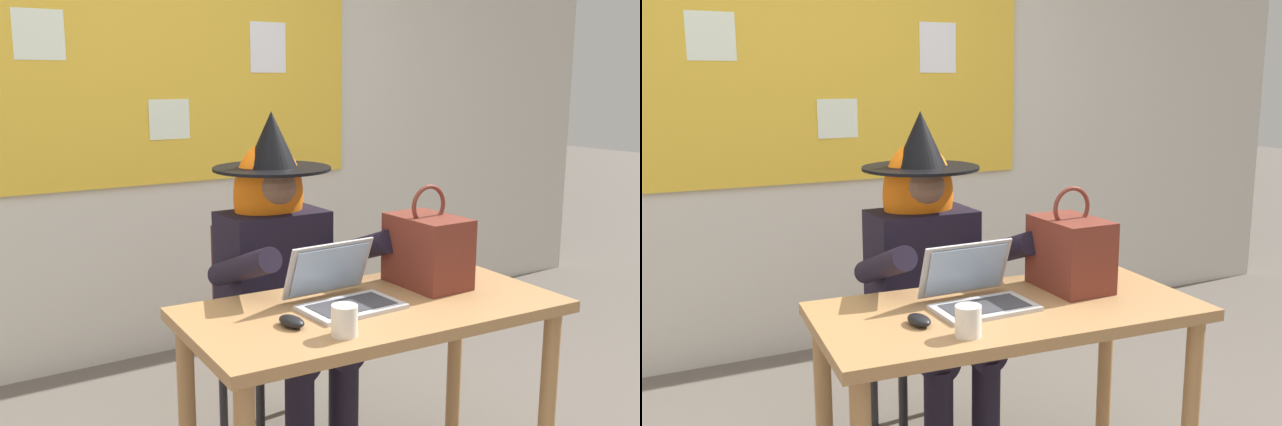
{
  "view_description": "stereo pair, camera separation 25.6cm",
  "coord_description": "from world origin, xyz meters",
  "views": [
    {
      "loc": [
        -1.21,
        -1.72,
        1.5
      ],
      "look_at": [
        0.13,
        0.41,
        1.02
      ],
      "focal_mm": 39.18,
      "sensor_mm": 36.0,
      "label": 1
    },
    {
      "loc": [
        -0.99,
        -1.84,
        1.5
      ],
      "look_at": [
        0.13,
        0.41,
        1.02
      ],
      "focal_mm": 39.18,
      "sensor_mm": 36.0,
      "label": 2
    }
  ],
  "objects": [
    {
      "name": "coffee_mug",
      "position": [
        -0.09,
        -0.08,
        0.79
      ],
      "size": [
        0.08,
        0.08,
        0.09
      ],
      "primitive_type": "cylinder",
      "color": "silver",
      "rests_on": "desk_main"
    },
    {
      "name": "desk_main",
      "position": [
        0.16,
        0.11,
        0.64
      ],
      "size": [
        1.33,
        0.71,
        0.75
      ],
      "rotation": [
        0.0,
        0.0,
        -0.06
      ],
      "color": "#A37547",
      "rests_on": "ground"
    },
    {
      "name": "person_costumed",
      "position": [
        0.11,
        0.66,
        0.78
      ],
      "size": [
        0.59,
        0.7,
        1.38
      ],
      "rotation": [
        0.0,
        0.0,
        -1.57
      ],
      "color": "black",
      "rests_on": "ground"
    },
    {
      "name": "chair_at_desk",
      "position": [
        0.11,
        0.79,
        0.51
      ],
      "size": [
        0.42,
        0.42,
        0.91
      ],
      "rotation": [
        0.0,
        0.0,
        -1.56
      ],
      "color": "#4C1E19",
      "rests_on": "ground"
    },
    {
      "name": "wall_back_bulletin",
      "position": [
        0.0,
        1.91,
        1.32
      ],
      "size": [
        6.72,
        1.98,
        2.62
      ],
      "color": "beige",
      "rests_on": "ground"
    },
    {
      "name": "laptop",
      "position": [
        0.07,
        0.16,
        0.79
      ],
      "size": [
        0.34,
        0.29,
        0.21
      ],
      "rotation": [
        0.0,
        0.0,
        0.02
      ],
      "color": "#B7B7BC",
      "rests_on": "desk_main"
    },
    {
      "name": "computer_mouse",
      "position": [
        -0.19,
        0.07,
        0.76
      ],
      "size": [
        0.07,
        0.11,
        0.03
      ],
      "primitive_type": "ellipsoid",
      "rotation": [
        0.0,
        0.0,
        0.13
      ],
      "color": "black",
      "rests_on": "desk_main"
    },
    {
      "name": "handbag",
      "position": [
        0.47,
        0.19,
        0.88
      ],
      "size": [
        0.2,
        0.3,
        0.38
      ],
      "rotation": [
        0.0,
        0.0,
        0.1
      ],
      "color": "maroon",
      "rests_on": "desk_main"
    }
  ]
}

